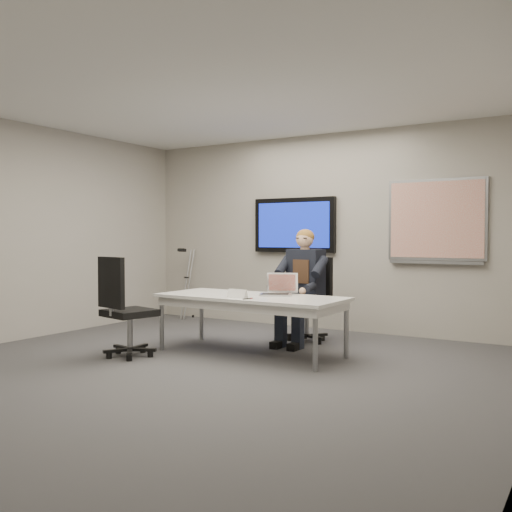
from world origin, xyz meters
The scene contains 14 objects.
floor centered at (0.00, 0.00, 0.00)m, with size 6.00×6.00×0.02m, color #373739.
ceiling centered at (0.00, 0.00, 2.80)m, with size 6.00×6.00×0.02m, color silver.
wall_back centered at (0.00, 3.00, 1.40)m, with size 6.00×0.02×2.80m, color #A19E92.
wall_left centered at (-3.00, 0.00, 1.40)m, with size 0.02×6.00×2.80m, color #A19E92.
conference_table centered at (-0.01, 0.95, 0.59)m, with size 2.17×0.94×0.66m.
tv_display centered at (-0.50, 2.95, 1.50)m, with size 1.30×0.09×0.80m.
whiteboard centered at (1.55, 2.97, 1.53)m, with size 1.25×0.08×1.10m.
office_chair_far centered at (0.22, 2.00, 0.33)m, with size 0.66×0.66×1.07m.
office_chair_near centered at (-1.09, 0.08, 0.35)m, with size 0.63×0.63×1.11m.
seated_person centered at (0.20, 1.74, 0.57)m, with size 0.46×0.80×1.43m.
crutch centered at (-2.36, 2.78, 0.58)m, with size 0.16×0.35×1.17m, color #9B9FA3, non-canonical shape.
laptop centered at (0.23, 1.17, 0.73)m, with size 0.43×0.46×0.25m.
name_tent centered at (-0.01, 0.68, 0.71)m, with size 0.23×0.07×0.09m, color white, non-canonical shape.
pen centered at (0.16, 0.63, 0.67)m, with size 0.01×0.01×0.14m, color black.
Camera 1 is at (3.40, -4.51, 1.34)m, focal length 40.00 mm.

